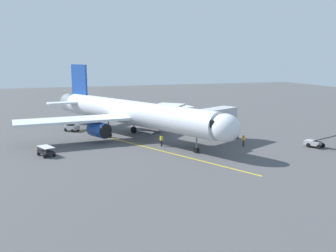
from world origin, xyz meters
TOP-DOWN VIEW (x-y plane):
  - ground_plane at (0.00, 0.00)m, footprint 220.00×220.00m
  - apron_lead_in_line at (-1.70, 7.29)m, footprint 17.85×36.01m
  - airplane at (-1.57, 1.04)m, footprint 31.62×37.63m
  - jet_bridge at (-11.36, 8.80)m, footprint 11.04×7.19m
  - ground_crew_marshaller at (-15.65, 12.04)m, footprint 0.47×0.42m
  - ground_crew_wing_walker at (-4.30, 8.21)m, footprint 0.43×0.30m
  - belt_loader_near_nose at (-25.12, 15.90)m, footprint 3.14×4.62m
  - box_truck_portside at (-17.00, -13.91)m, footprint 2.72×4.87m
  - tug_starboard_side at (7.25, -7.62)m, footprint 2.68×2.70m
  - baggage_cart_rear_apron at (11.77, 8.65)m, footprint 2.34×2.94m

SIDE VIEW (x-z plane):
  - ground_plane at x=0.00m, z-range 0.00..0.00m
  - apron_lead_in_line at x=-1.70m, z-range 0.00..0.01m
  - baggage_cart_rear_apron at x=11.77m, z-range 0.02..1.29m
  - tug_starboard_side at x=7.25m, z-range -0.05..1.45m
  - belt_loader_near_nose at x=-25.12m, z-range -0.45..1.88m
  - ground_crew_marshaller at x=-15.65m, z-range 0.03..1.74m
  - ground_crew_wing_walker at x=-4.30m, z-range 0.03..1.74m
  - box_truck_portside at x=-17.00m, z-range 0.08..2.70m
  - jet_bridge at x=-11.36m, z-range 1.06..6.46m
  - airplane at x=-1.57m, z-range -1.75..9.75m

